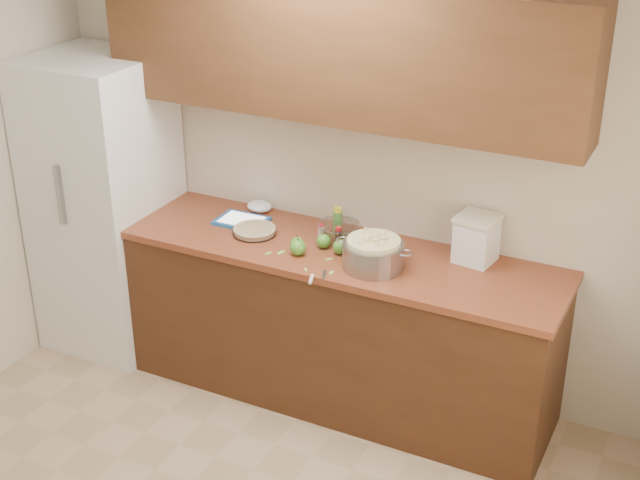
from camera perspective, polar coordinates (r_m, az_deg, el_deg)
The scene contains 24 objects.
room_shell at distance 3.50m, azimuth -10.60°, elevation -4.26°, with size 3.60×3.60×3.60m.
counter_run at distance 5.00m, azimuth 0.18°, elevation -5.13°, with size 2.64×0.68×0.92m.
upper_cabinets at distance 4.57m, azimuth 1.09°, elevation 12.08°, with size 2.60×0.34×0.70m, color #543019.
fridge at distance 5.50m, azimuth -13.56°, elevation 2.20°, with size 0.70×0.70×1.80m, color white.
pie at distance 4.93m, azimuth -4.21°, elevation 0.61°, with size 0.25×0.25×0.04m.
colander at distance 4.54m, azimuth 3.43°, elevation -0.89°, with size 0.42×0.32×0.16m.
flour_canister at distance 4.65m, azimuth 9.98°, elevation 0.10°, with size 0.23×0.23×0.25m.
tablet at distance 5.08m, azimuth -5.04°, elevation 1.23°, with size 0.28×0.22×0.02m.
paring_knife at distance 4.44m, azimuth -0.44°, elevation -2.47°, with size 0.07×0.18×0.02m.
lemon_bottle at distance 4.92m, azimuth 1.13°, elevation 1.28°, with size 0.06×0.06×0.15m.
cinnamon_shaker at distance 4.85m, azimuth 0.07°, elevation 0.53°, with size 0.04×0.04×0.09m.
vanilla_bottle at distance 4.78m, azimuth 1.19°, elevation 0.22°, with size 0.04×0.04×0.11m.
mixing_bowl at distance 4.85m, azimuth 1.22°, elevation 0.62°, with size 0.24×0.24×0.09m.
paper_towel at distance 5.21m, azimuth -3.89°, elevation 2.17°, with size 0.15×0.12×0.06m, color white.
apple_left at distance 4.74m, azimuth -1.48°, elevation -0.21°, with size 0.07×0.07×0.08m.
apple_center at distance 4.75m, azimuth 0.22°, elevation -0.07°, with size 0.08×0.08×0.09m.
apple_front at distance 4.67m, azimuth -1.42°, elevation -0.49°, with size 0.09×0.09×0.10m.
apple_extra at distance 4.68m, azimuth 1.32°, elevation -0.44°, with size 0.08×0.08×0.09m.
peel_a at distance 4.71m, azimuth -3.34°, elevation -0.85°, with size 0.04×0.02×0.00m, color #9AC761.
peel_b at distance 4.54m, azimuth -0.92°, elevation -1.91°, with size 0.03×0.01×0.00m, color #9AC761.
peel_c at distance 4.64m, azimuth 0.57°, elevation -1.23°, with size 0.04×0.01×0.00m, color #9AC761.
peel_d at distance 4.51m, azimuth 0.74°, elevation -2.10°, with size 0.04×0.01×0.00m, color #9AC761.
peel_e at distance 4.70m, azimuth -1.38°, elevation -0.91°, with size 0.03×0.01×0.00m, color #9AC761.
peel_f at distance 4.72m, azimuth -2.51°, elevation -0.80°, with size 0.05×0.02×0.00m, color #9AC761.
Camera 1 is at (1.90, -2.38, 3.01)m, focal length 50.00 mm.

